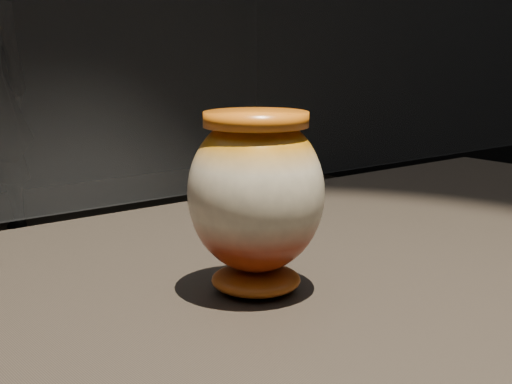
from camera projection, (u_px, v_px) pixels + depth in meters
main_vase at (256, 195)px, 0.75m from camera, size 0.18×0.18×0.19m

